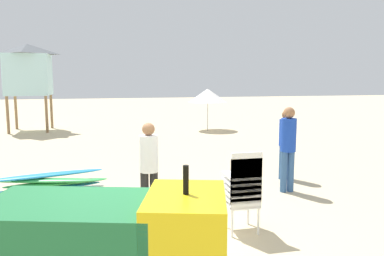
# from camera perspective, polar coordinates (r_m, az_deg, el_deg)

# --- Properties ---
(ground) EXTENTS (80.00, 80.00, 0.00)m
(ground) POSITION_cam_1_polar(r_m,az_deg,el_deg) (5.58, -6.86, -17.63)
(ground) COLOR beige
(utility_cart) EXTENTS (2.78, 1.89, 1.50)m
(utility_cart) POSITION_cam_1_polar(r_m,az_deg,el_deg) (4.17, -12.45, -15.02)
(utility_cart) COLOR #1E6B38
(utility_cart) RESTS_ON ground
(stacked_plastic_chairs) EXTENTS (0.48, 0.48, 1.29)m
(stacked_plastic_chairs) POSITION_cam_1_polar(r_m,az_deg,el_deg) (5.84, 7.76, -8.70)
(stacked_plastic_chairs) COLOR white
(stacked_plastic_chairs) RESTS_ON ground
(surfboard_pile) EXTENTS (2.57, 0.91, 0.48)m
(surfboard_pile) POSITION_cam_1_polar(r_m,az_deg,el_deg) (8.10, -20.61, -8.24)
(surfboard_pile) COLOR red
(surfboard_pile) RESTS_ON ground
(lifeguard_near_left) EXTENTS (0.32, 0.32, 1.63)m
(lifeguard_near_left) POSITION_cam_1_polar(r_m,az_deg,el_deg) (9.08, 14.00, -1.76)
(lifeguard_near_left) COLOR #33598C
(lifeguard_near_left) RESTS_ON ground
(lifeguard_near_center) EXTENTS (0.32, 0.32, 1.78)m
(lifeguard_near_center) POSITION_cam_1_polar(r_m,az_deg,el_deg) (8.05, 14.34, -2.25)
(lifeguard_near_center) COLOR #33598C
(lifeguard_near_center) RESTS_ON ground
(lifeguard_near_right) EXTENTS (0.32, 0.32, 1.63)m
(lifeguard_near_right) POSITION_cam_1_polar(r_m,az_deg,el_deg) (6.47, -6.53, -5.34)
(lifeguard_near_right) COLOR black
(lifeguard_near_right) RESTS_ON ground
(lifeguard_tower) EXTENTS (1.98, 1.98, 3.86)m
(lifeguard_tower) POSITION_cam_1_polar(r_m,az_deg,el_deg) (18.36, -23.52, 8.14)
(lifeguard_tower) COLOR olive
(lifeguard_tower) RESTS_ON ground
(beach_umbrella_left) EXTENTS (1.75, 1.75, 1.89)m
(beach_umbrella_left) POSITION_cam_1_polar(r_m,az_deg,el_deg) (17.16, 2.38, 4.94)
(beach_umbrella_left) COLOR beige
(beach_umbrella_left) RESTS_ON ground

